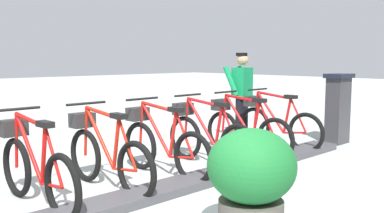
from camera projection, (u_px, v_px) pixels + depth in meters
The scene contains 11 objects.
ground_plane at pixel (119, 207), 4.44m from camera, with size 60.00×60.00×0.00m, color #AEB7B4.
dock_rail_base at pixel (119, 202), 4.43m from camera, with size 0.44×8.55×0.10m, color #47474C.
payment_kiosk at pixel (338, 107), 7.68m from camera, with size 0.36×0.52×1.28m.
bike_docked_0 at pixel (275, 123), 7.35m from camera, with size 1.72×0.54×1.02m.
bike_docked_1 at pixel (244, 129), 6.76m from camera, with size 1.72×0.54×1.02m.
bike_docked_2 at pixel (206, 135), 6.17m from camera, with size 1.72×0.54×1.02m.
bike_docked_3 at pixel (161, 144), 5.58m from camera, with size 1.72×0.54×1.02m.
bike_docked_4 at pixel (105, 154), 4.99m from camera, with size 1.72×0.54×1.02m.
bike_docked_5 at pixel (34, 166), 4.40m from camera, with size 1.72×0.54×1.02m.
worker_near_rack at pixel (242, 92), 8.09m from camera, with size 0.50×0.67×1.66m.
planter_bush at pixel (251, 178), 3.57m from camera, with size 0.76×0.76×0.97m.
Camera 1 is at (-3.63, 2.40, 1.55)m, focal length 39.41 mm.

